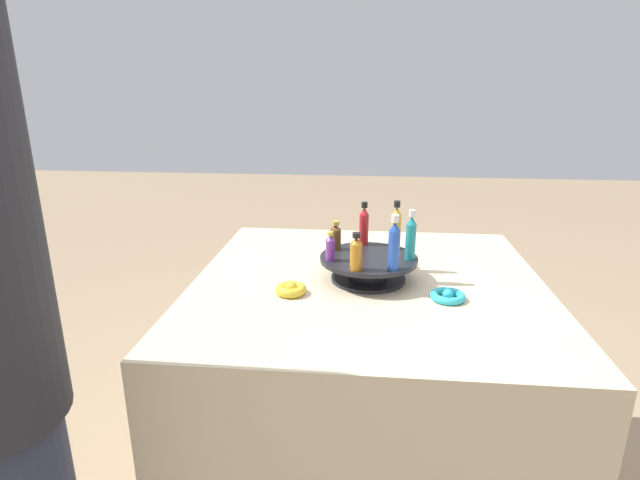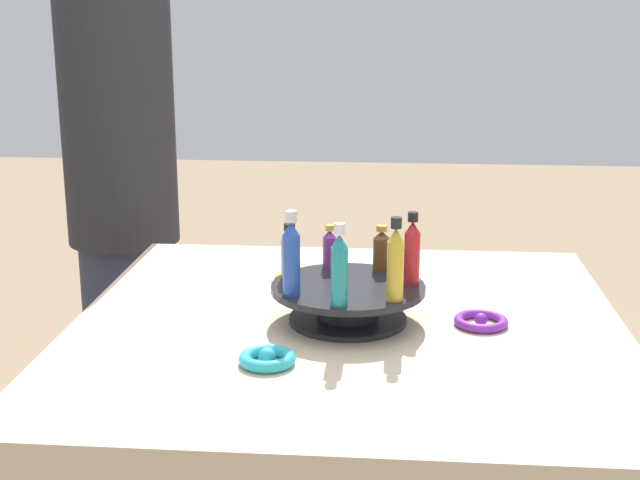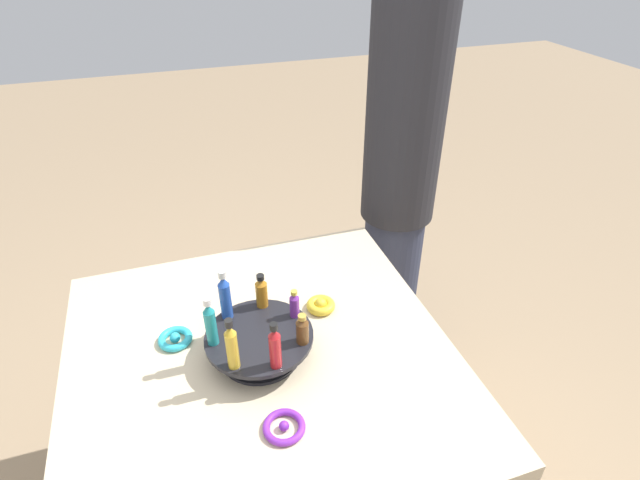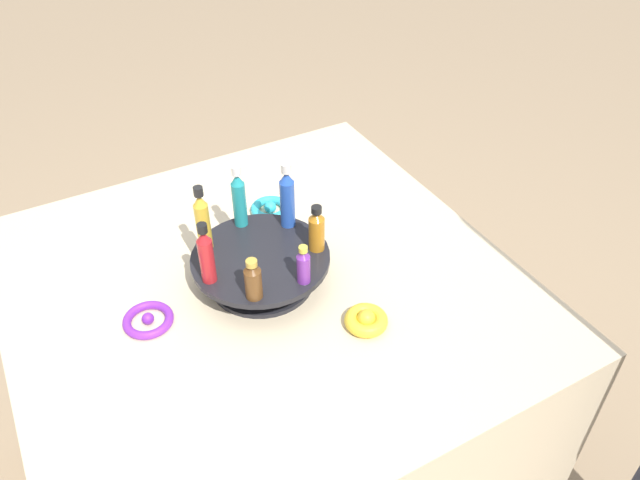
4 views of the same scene
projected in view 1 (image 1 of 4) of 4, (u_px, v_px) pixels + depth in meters
The scene contains 12 objects.
party_table at pixel (364, 393), 1.57m from camera, with size 1.01×1.01×0.76m.
display_stand at pixel (368, 266), 1.44m from camera, with size 0.28×0.28×0.07m.
bottle_brown at pixel (336, 236), 1.48m from camera, with size 0.03×0.03×0.09m.
bottle_purple at pixel (330, 247), 1.39m from camera, with size 0.03×0.03×0.08m.
bottle_amber at pixel (356, 253), 1.31m from camera, with size 0.03×0.03×0.10m.
bottle_blue at pixel (394, 245), 1.31m from camera, with size 0.03×0.03×0.15m.
bottle_teal at pixel (411, 237), 1.39m from camera, with size 0.03×0.03×0.14m.
bottle_gold at pixel (396, 227), 1.48m from camera, with size 0.03×0.03×0.15m.
bottle_red at pixel (364, 225), 1.52m from camera, with size 0.03×0.03×0.13m.
ribbon_bow_gold at pixel (291, 289), 1.35m from camera, with size 0.08×0.08×0.04m.
ribbon_bow_teal at pixel (448, 296), 1.32m from camera, with size 0.09×0.09×0.03m.
ribbon_bow_purple at pixel (368, 250), 1.68m from camera, with size 0.10×0.10×0.02m.
Camera 1 is at (-0.01, -1.36, 1.31)m, focal length 28.00 mm.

